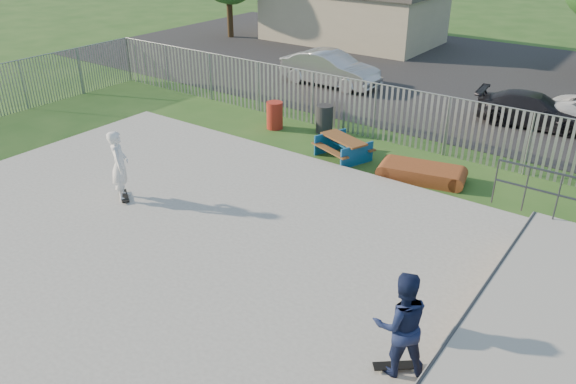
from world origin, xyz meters
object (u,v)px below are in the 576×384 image
Objects in this scene: car_dark at (534,110)px; skater_white at (120,165)px; car_silver at (330,69)px; trash_bin_red at (275,115)px; funbox at (422,173)px; picnic_table at (343,148)px; skater_navy at (401,324)px; trash_bin_grey at (324,119)px.

skater_white is (-7.46, -13.07, 0.51)m from car_dark.
trash_bin_red is at bearing -166.62° from car_silver.
funbox is 6.98m from car_dark.
car_silver is at bearing 145.55° from picnic_table.
car_dark is (1.40, 6.83, 0.41)m from funbox.
car_silver is at bearing 125.08° from funbox.
car_dark reaches higher than trash_bin_red.
car_silver reaches higher than picnic_table.
skater_navy reaches higher than picnic_table.
picnic_table is at bearing -75.05° from skater_white.
skater_navy is (10.59, -14.72, 0.34)m from car_silver.
funbox is at bearing -8.72° from trash_bin_red.
car_dark reaches higher than picnic_table.
car_dark is at bearing -90.60° from car_silver.
car_silver is (-1.38, 6.04, 0.29)m from trash_bin_red.
picnic_table is 1.04× the size of skater_white.
trash_bin_grey is at bearing -90.80° from skater_navy.
car_dark is (5.96, 5.14, 0.12)m from trash_bin_grey.
skater_white reaches higher than picnic_table.
trash_bin_grey is 12.05m from skater_navy.
trash_bin_red is 0.51× the size of skater_white.
funbox is 8.31m from skater_navy.
skater_white is at bearing -48.67° from skater_navy.
car_silver reaches higher than trash_bin_red.
car_silver reaches higher than trash_bin_grey.
funbox is 0.56× the size of car_dark.
skater_navy is 9.12m from skater_white.
trash_bin_grey is at bearing 157.64° from picnic_table.
trash_bin_red is 9.66m from car_dark.
skater_navy is 1.00× the size of skater_white.
funbox is 2.31× the size of trash_bin_grey.
trash_bin_red is 7.23m from skater_white.
skater_white is at bearing -100.75° from trash_bin_grey.
funbox is at bearing 162.53° from car_dark.
trash_bin_red is at bearing -174.43° from picnic_table.
skater_white reaches higher than funbox.
funbox is at bearing -91.45° from skater_white.
car_dark is at bearing -77.01° from skater_white.
skater_white is (-9.00, 1.48, 0.00)m from skater_navy.
trash_bin_red is (-6.27, 0.96, 0.29)m from funbox.
car_dark reaches higher than funbox.
trash_bin_grey is 0.52× the size of skater_white.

